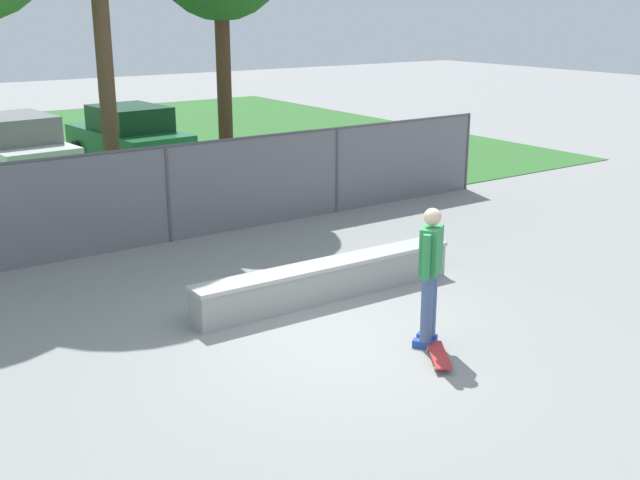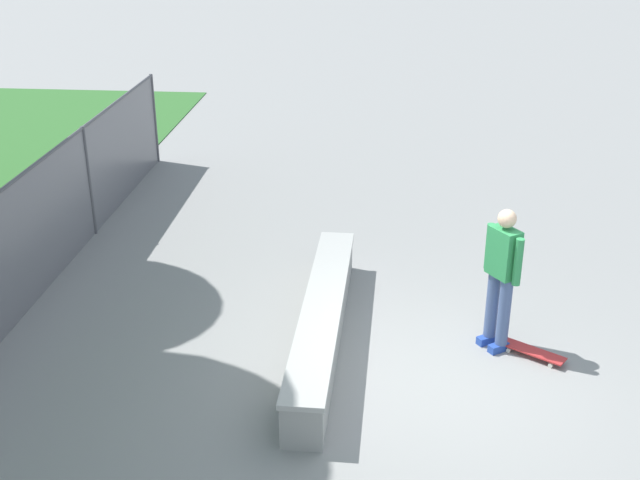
% 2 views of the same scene
% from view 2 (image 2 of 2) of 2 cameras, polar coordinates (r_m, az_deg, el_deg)
% --- Properties ---
extents(ground_plane, '(80.00, 80.00, 0.00)m').
position_cam_2_polar(ground_plane, '(9.49, 7.92, -9.74)').
color(ground_plane, gray).
extents(concrete_ledge, '(4.36, 0.56, 0.56)m').
position_cam_2_polar(concrete_ledge, '(9.97, 0.20, -5.84)').
color(concrete_ledge, '#999993').
rests_on(concrete_ledge, ground).
extents(skateboarder, '(0.51, 0.42, 1.82)m').
position_cam_2_polar(skateboarder, '(9.76, 12.78, -2.33)').
color(skateboarder, '#2647A5').
rests_on(skateboarder, ground).
extents(skateboard, '(0.61, 0.78, 0.09)m').
position_cam_2_polar(skateboard, '(10.10, 14.88, -7.68)').
color(skateboard, red).
rests_on(skateboard, ground).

